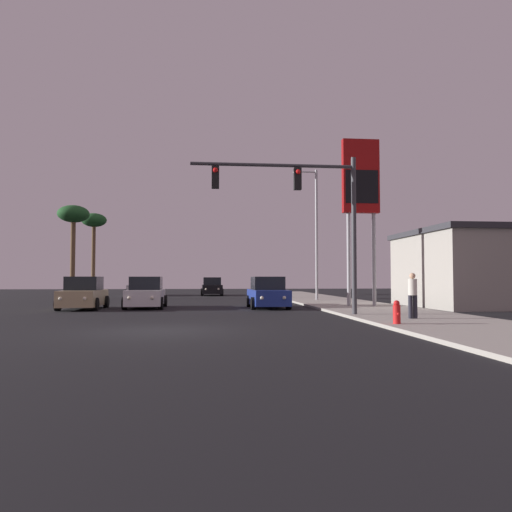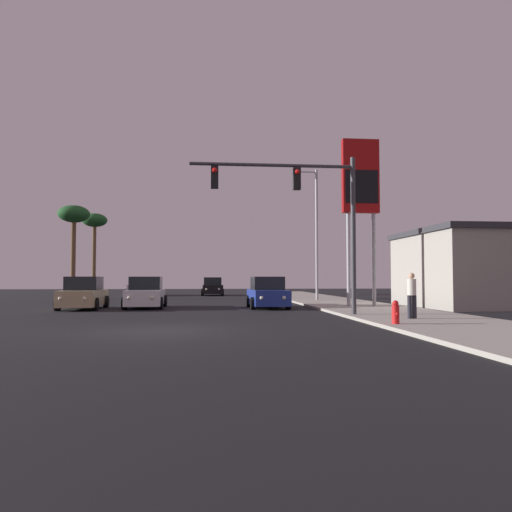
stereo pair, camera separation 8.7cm
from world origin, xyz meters
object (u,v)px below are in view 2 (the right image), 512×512
Objects in this scene: car_silver at (140,287)px; car_blue at (268,294)px; traffic_light_mast at (307,203)px; street_lamp at (315,227)px; gas_station_sign at (361,185)px; car_black at (212,287)px; palm_tree_mid at (74,218)px; car_tan at (83,294)px; palm_tree_far at (95,224)px; pedestrian_on_sidewalk at (412,293)px; fire_hydrant at (396,312)px; car_white at (146,294)px.

car_blue is at bearing 113.65° from car_silver.
street_lamp is (3.29, 13.72, 0.42)m from traffic_light_mast.
gas_station_sign is (5.02, -0.50, 5.86)m from car_blue.
car_black is 15.26m from street_lamp.
car_blue is 0.60× the size of palm_tree_mid.
car_silver and car_tan have the same top height.
street_lamp is at bearing -40.59° from palm_tree_far.
car_tan is 0.63× the size of traffic_light_mast.
pedestrian_on_sidewalk is at bearing 113.90° from car_silver.
car_silver is at bearing -4.70° from car_black.
palm_tree_mid reaches higher than traffic_light_mast.
car_black is 0.63× the size of traffic_light_mast.
pedestrian_on_sidewalk reaches higher than car_black.
palm_tree_mid is (-17.77, 21.77, 5.20)m from pedestrian_on_sidewalk.
pedestrian_on_sidewalk is (1.40, 2.02, 0.55)m from fire_hydrant.
car_white is at bearing 77.91° from car_black.
car_blue is 11.28m from fire_hydrant.
street_lamp reaches higher than traffic_light_mast.
car_silver is 32.42m from pedestrian_on_sidewalk.
car_tan is 1.00× the size of car_white.
street_lamp is 5.39× the size of pedestrian_on_sidewalk.
car_tan is at bearing 147.99° from traffic_light_mast.
car_white is at bearing -7.16° from car_blue.
car_blue reaches higher than fire_hydrant.
car_tan and car_white have the same top height.
car_black is 0.60× the size of palm_tree_mid.
fire_hydrant is 29.44m from palm_tree_mid.
gas_station_sign is 11.84× the size of fire_hydrant.
street_lamp is 16.59m from pedestrian_on_sidewalk.
traffic_light_mast reaches higher than car_black.
pedestrian_on_sidewalk is (10.77, -9.54, 0.27)m from car_white.
gas_station_sign is at bearing 173.08° from car_white.
car_tan is 12.96m from traffic_light_mast.
car_silver is 8.05m from palm_tree_far.
gas_station_sign reaches higher than car_black.
car_white is (-6.50, 0.65, 0.00)m from car_blue.
car_blue and car_white have the same top height.
car_white is 15.12m from palm_tree_mid.
palm_tree_far is at bearing 120.11° from pedestrian_on_sidewalk.
palm_tree_mid is at bearing -86.27° from palm_tree_far.
gas_station_sign is at bearing 172.88° from car_blue.
street_lamp is 1.25× the size of palm_tree_mid.
car_blue is 1.00× the size of car_silver.
fire_hydrant is (9.36, -11.56, -0.27)m from car_white.
street_lamp is (6.92, -12.89, 4.36)m from car_black.
palm_tree_far is (-4.71, 2.40, 6.08)m from car_silver.
palm_tree_far is at bearing 93.73° from palm_tree_mid.
gas_station_sign reaches higher than traffic_light_mast.
car_white is at bearing 174.29° from gas_station_sign.
traffic_light_mast is at bearing 109.78° from car_silver.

